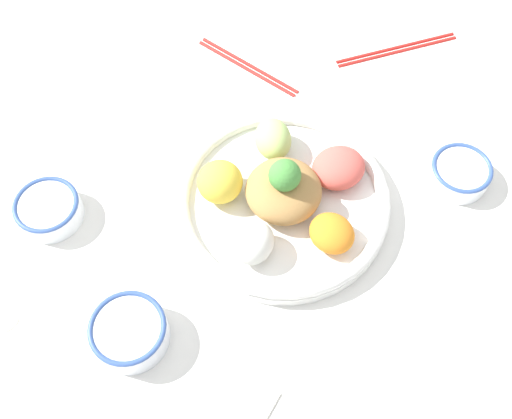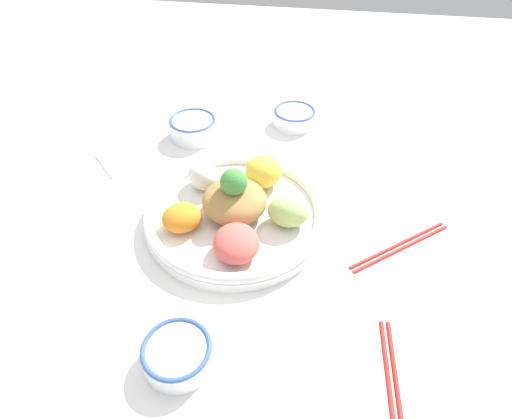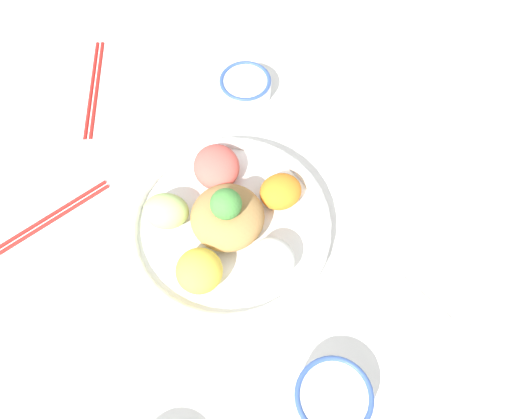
{
  "view_description": "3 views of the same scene",
  "coord_description": "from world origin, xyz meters",
  "px_view_note": "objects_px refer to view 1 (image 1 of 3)",
  "views": [
    {
      "loc": [
        -0.44,
        0.17,
        0.81
      ],
      "look_at": [
        -0.02,
        0.05,
        0.02
      ],
      "focal_mm": 42.0,
      "sensor_mm": 36.0,
      "label": 1
    },
    {
      "loc": [
        0.11,
        -0.54,
        0.55
      ],
      "look_at": [
        0.04,
        -0.04,
        0.08
      ],
      "focal_mm": 30.0,
      "sensor_mm": 36.0,
      "label": 2
    },
    {
      "loc": [
        -0.06,
        0.35,
        0.74
      ],
      "look_at": [
        -0.05,
        -0.01,
        0.03
      ],
      "focal_mm": 35.0,
      "sensor_mm": 36.0,
      "label": 3
    }
  ],
  "objects_px": {
    "sauce_bowl_dark": "(460,173)",
    "chopsticks_pair_far": "(397,49)",
    "sauce_bowl_red": "(129,332)",
    "rice_bowl_blue": "(48,209)",
    "salad_platter": "(283,197)",
    "chopsticks_pair_near": "(248,66)"
  },
  "relations": [
    {
      "from": "salad_platter",
      "to": "sauce_bowl_red",
      "type": "distance_m",
      "value": 0.3
    },
    {
      "from": "salad_platter",
      "to": "chopsticks_pair_far",
      "type": "xyz_separation_m",
      "value": [
        0.26,
        -0.29,
        -0.02
      ]
    },
    {
      "from": "salad_platter",
      "to": "chopsticks_pair_far",
      "type": "relative_size",
      "value": 1.4
    },
    {
      "from": "salad_platter",
      "to": "rice_bowl_blue",
      "type": "relative_size",
      "value": 3.29
    },
    {
      "from": "sauce_bowl_red",
      "to": "rice_bowl_blue",
      "type": "xyz_separation_m",
      "value": [
        0.22,
        0.09,
        -0.0
      ]
    },
    {
      "from": "sauce_bowl_red",
      "to": "chopsticks_pair_far",
      "type": "xyz_separation_m",
      "value": [
        0.41,
        -0.55,
        -0.02
      ]
    },
    {
      "from": "salad_platter",
      "to": "chopsticks_pair_far",
      "type": "distance_m",
      "value": 0.39
    },
    {
      "from": "salad_platter",
      "to": "sauce_bowl_red",
      "type": "relative_size",
      "value": 3.09
    },
    {
      "from": "sauce_bowl_red",
      "to": "chopsticks_pair_far",
      "type": "relative_size",
      "value": 0.45
    },
    {
      "from": "rice_bowl_blue",
      "to": "sauce_bowl_dark",
      "type": "bearing_deg",
      "value": -98.96
    },
    {
      "from": "sauce_bowl_red",
      "to": "sauce_bowl_dark",
      "type": "relative_size",
      "value": 1.11
    },
    {
      "from": "sauce_bowl_red",
      "to": "rice_bowl_blue",
      "type": "height_order",
      "value": "sauce_bowl_red"
    },
    {
      "from": "sauce_bowl_red",
      "to": "chopsticks_pair_near",
      "type": "bearing_deg",
      "value": -32.33
    },
    {
      "from": "salad_platter",
      "to": "chopsticks_pair_near",
      "type": "relative_size",
      "value": 1.85
    },
    {
      "from": "chopsticks_pair_near",
      "to": "rice_bowl_blue",
      "type": "bearing_deg",
      "value": -97.91
    },
    {
      "from": "sauce_bowl_red",
      "to": "rice_bowl_blue",
      "type": "bearing_deg",
      "value": 21.83
    },
    {
      "from": "salad_platter",
      "to": "sauce_bowl_red",
      "type": "height_order",
      "value": "salad_platter"
    },
    {
      "from": "sauce_bowl_dark",
      "to": "rice_bowl_blue",
      "type": "bearing_deg",
      "value": 81.04
    },
    {
      "from": "sauce_bowl_red",
      "to": "chopsticks_pair_near",
      "type": "distance_m",
      "value": 0.52
    },
    {
      "from": "rice_bowl_blue",
      "to": "chopsticks_pair_near",
      "type": "xyz_separation_m",
      "value": [
        0.22,
        -0.37,
        -0.02
      ]
    },
    {
      "from": "sauce_bowl_dark",
      "to": "chopsticks_pair_far",
      "type": "relative_size",
      "value": 0.41
    },
    {
      "from": "salad_platter",
      "to": "sauce_bowl_dark",
      "type": "bearing_deg",
      "value": -95.06
    }
  ]
}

